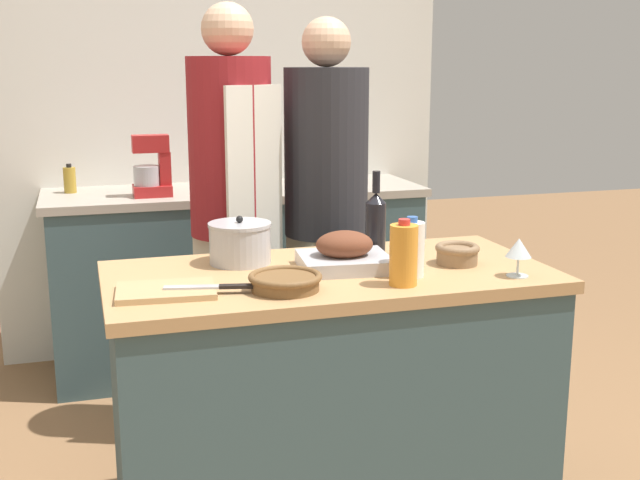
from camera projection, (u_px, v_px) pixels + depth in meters
kitchen_island at (329, 400)px, 2.69m from camera, size 1.43×0.70×0.90m
back_counter at (238, 277)px, 4.17m from camera, size 1.90×0.60×0.93m
back_wall at (222, 116)px, 4.33m from camera, size 2.40×0.10×2.55m
roasting_pan at (344, 254)px, 2.61m from camera, size 0.31×0.28×0.13m
wicker_basket at (285, 281)px, 2.37m from camera, size 0.22×0.22×0.05m
cutting_board at (166, 291)px, 2.34m from camera, size 0.30×0.22×0.02m
stock_pot at (240, 243)px, 2.68m from camera, size 0.21×0.21×0.16m
mixing_bowl at (457, 253)px, 2.67m from camera, size 0.15×0.15×0.07m
juice_jug at (404, 255)px, 2.41m from camera, size 0.09×0.09×0.20m
milk_jug at (412, 249)px, 2.51m from camera, size 0.08×0.08×0.19m
wine_bottle_green at (376, 222)px, 2.80m from camera, size 0.07×0.07×0.29m
wine_glass_left at (519, 249)px, 2.51m from camera, size 0.08×0.08×0.12m
knife_chef at (212, 287)px, 2.34m from camera, size 0.26×0.09×0.01m
stand_mixer at (152, 171)px, 3.83m from camera, size 0.18×0.14×0.29m
condiment_bottle_tall at (271, 171)px, 4.09m from camera, size 0.06×0.06×0.19m
condiment_bottle_short at (70, 180)px, 3.93m from camera, size 0.06×0.06×0.14m
person_cook_aproned at (232, 202)px, 3.29m from camera, size 0.36×0.38×1.79m
person_cook_guest at (326, 205)px, 3.41m from camera, size 0.35×0.35×1.74m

